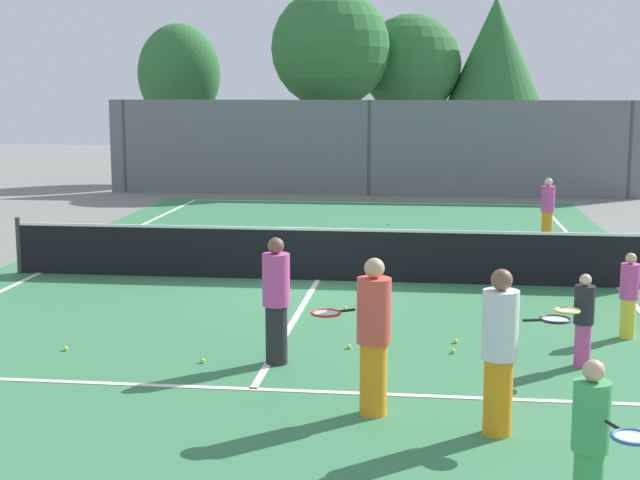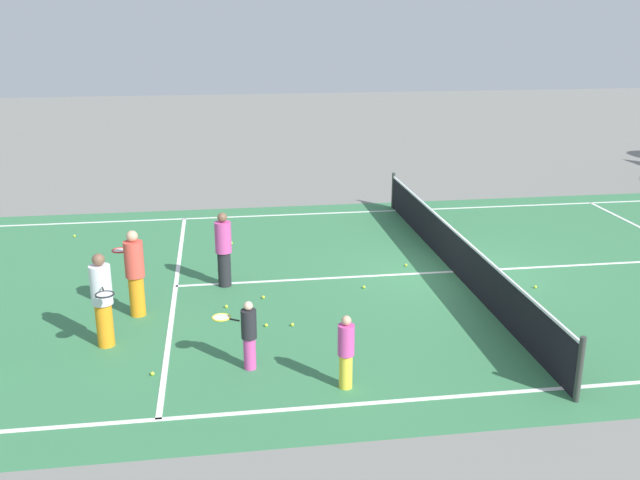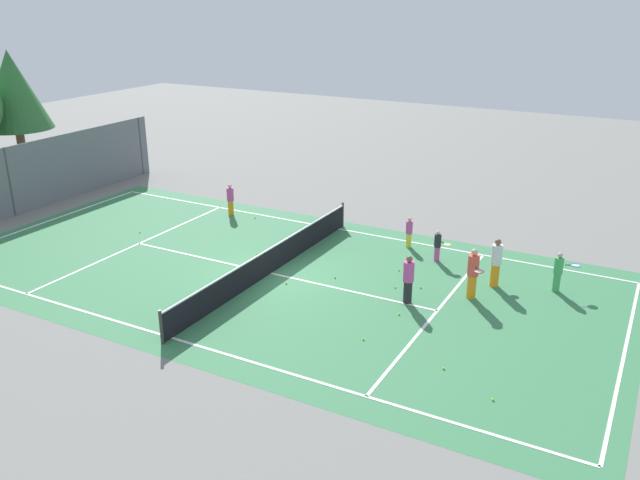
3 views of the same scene
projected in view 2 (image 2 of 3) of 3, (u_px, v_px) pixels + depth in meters
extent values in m
plane|color=slate|center=(454.00, 272.00, 16.62)|extent=(80.00, 80.00, 0.00)
cube|color=#387A4C|center=(454.00, 272.00, 16.62)|extent=(13.00, 25.00, 0.00)
cube|color=white|center=(396.00, 211.00, 21.81)|extent=(0.10, 24.00, 0.01)
cube|color=white|center=(564.00, 388.00, 11.43)|extent=(0.10, 24.00, 0.01)
cube|color=white|center=(176.00, 286.00, 15.74)|extent=(11.00, 0.10, 0.01)
cube|color=white|center=(454.00, 272.00, 16.62)|extent=(0.10, 12.80, 0.01)
cylinder|color=#333833|center=(393.00, 190.00, 22.02)|extent=(0.10, 0.10, 1.10)
cylinder|color=#333833|center=(580.00, 370.00, 10.89)|extent=(0.10, 0.10, 1.10)
cube|color=black|center=(455.00, 253.00, 16.48)|extent=(11.80, 0.03, 0.95)
cube|color=white|center=(456.00, 232.00, 16.33)|extent=(11.80, 0.04, 0.05)
cylinder|color=#232328|center=(224.00, 269.00, 15.67)|extent=(0.29, 0.29, 0.78)
cylinder|color=#D14799|center=(223.00, 237.00, 15.45)|extent=(0.36, 0.36, 0.69)
sphere|color=brown|center=(222.00, 217.00, 15.31)|extent=(0.21, 0.21, 0.21)
cylinder|color=orange|center=(105.00, 325.00, 12.81)|extent=(0.30, 0.30, 0.82)
cylinder|color=silver|center=(101.00, 285.00, 12.57)|extent=(0.38, 0.38, 0.72)
sphere|color=brown|center=(98.00, 260.00, 12.43)|extent=(0.22, 0.22, 0.22)
cylinder|color=black|center=(103.00, 289.00, 12.27)|extent=(0.20, 0.08, 0.03)
torus|color=black|center=(105.00, 294.00, 12.05)|extent=(0.40, 0.40, 0.03)
cylinder|color=silver|center=(105.00, 294.00, 12.05)|extent=(0.34, 0.34, 0.00)
cylinder|color=#D14799|center=(250.00, 353.00, 12.01)|extent=(0.21, 0.21, 0.57)
cylinder|color=#232328|center=(249.00, 324.00, 11.84)|extent=(0.26, 0.26, 0.50)
sphere|color=beige|center=(248.00, 306.00, 11.74)|extent=(0.16, 0.16, 0.16)
cylinder|color=black|center=(234.00, 320.00, 11.94)|extent=(0.13, 0.19, 0.03)
torus|color=yellow|center=(221.00, 317.00, 12.04)|extent=(0.46, 0.46, 0.03)
cylinder|color=silver|center=(221.00, 317.00, 12.04)|extent=(0.38, 0.38, 0.00)
cylinder|color=orange|center=(137.00, 296.00, 14.12)|extent=(0.30, 0.30, 0.82)
cylinder|color=#E54C3F|center=(134.00, 259.00, 13.88)|extent=(0.38, 0.38, 0.72)
sphere|color=tan|center=(132.00, 236.00, 13.74)|extent=(0.22, 0.22, 0.22)
cylinder|color=black|center=(126.00, 253.00, 14.11)|extent=(0.18, 0.13, 0.03)
torus|color=red|center=(120.00, 250.00, 14.29)|extent=(0.46, 0.46, 0.03)
cylinder|color=silver|center=(120.00, 250.00, 14.29)|extent=(0.38, 0.38, 0.00)
cylinder|color=yellow|center=(346.00, 371.00, 11.39)|extent=(0.21, 0.21, 0.58)
cylinder|color=#D14799|center=(346.00, 340.00, 11.22)|extent=(0.27, 0.27, 0.51)
sphere|color=tan|center=(346.00, 321.00, 11.12)|extent=(0.16, 0.16, 0.16)
sphere|color=#CCE533|center=(292.00, 325.00, 13.72)|extent=(0.07, 0.07, 0.07)
sphere|color=#CCE533|center=(74.00, 236.00, 19.22)|extent=(0.07, 0.07, 0.07)
sphere|color=#CCE533|center=(535.00, 287.00, 15.62)|extent=(0.07, 0.07, 0.07)
sphere|color=#CCE533|center=(263.00, 297.00, 15.05)|extent=(0.07, 0.07, 0.07)
sphere|color=#CCE533|center=(152.00, 374.00, 11.84)|extent=(0.07, 0.07, 0.07)
sphere|color=#CCE533|center=(131.00, 243.00, 18.66)|extent=(0.07, 0.07, 0.07)
sphere|color=#CCE533|center=(220.00, 270.00, 16.68)|extent=(0.07, 0.07, 0.07)
sphere|color=#CCE533|center=(266.00, 325.00, 13.69)|extent=(0.07, 0.07, 0.07)
sphere|color=#CCE533|center=(226.00, 306.00, 14.57)|extent=(0.07, 0.07, 0.07)
sphere|color=#CCE533|center=(231.00, 243.00, 18.63)|extent=(0.07, 0.07, 0.07)
sphere|color=#CCE533|center=(364.00, 287.00, 15.61)|extent=(0.07, 0.07, 0.07)
sphere|color=#CCE533|center=(406.00, 265.00, 16.98)|extent=(0.07, 0.07, 0.07)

